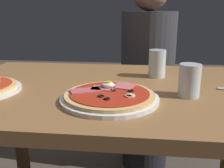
% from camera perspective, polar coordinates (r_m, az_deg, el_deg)
% --- Properties ---
extents(dining_table, '(1.20, 0.75, 0.73)m').
position_cam_1_polar(dining_table, '(0.96, 0.58, -7.28)').
color(dining_table, olive).
rests_on(dining_table, ground).
extents(pizza_foreground, '(0.30, 0.30, 0.05)m').
position_cam_1_polar(pizza_foreground, '(0.78, -0.69, -2.73)').
color(pizza_foreground, white).
rests_on(pizza_foreground, dining_table).
extents(water_glass_near, '(0.07, 0.07, 0.10)m').
position_cam_1_polar(water_glass_near, '(0.84, 16.66, 0.33)').
color(water_glass_near, silver).
rests_on(water_glass_near, dining_table).
extents(water_glass_far, '(0.07, 0.07, 0.11)m').
position_cam_1_polar(water_glass_far, '(1.06, 9.87, 4.06)').
color(water_glass_far, silver).
rests_on(water_glass_far, dining_table).
extents(diner_person, '(0.32, 0.32, 1.18)m').
position_cam_1_polar(diner_person, '(1.60, 7.70, 0.39)').
color(diner_person, black).
rests_on(diner_person, ground).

